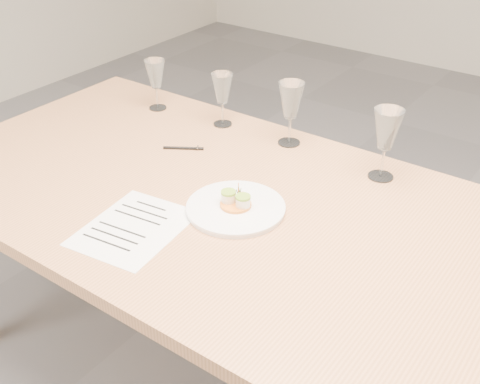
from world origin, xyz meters
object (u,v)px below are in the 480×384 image
Objects in this scene: ballpoint_pen at (184,148)px; wine_glass_2 at (291,102)px; dinner_plate at (236,207)px; wine_glass_1 at (222,90)px; wine_glass_0 at (155,75)px; recipe_sheet at (134,228)px; wine_glass_3 at (387,131)px; dining_table at (299,248)px.

wine_glass_2 is (0.25, 0.24, 0.14)m from ballpoint_pen.
wine_glass_1 is (-0.36, 0.42, 0.12)m from dinner_plate.
wine_glass_1 reaches higher than wine_glass_0.
dinner_plate is 1.45× the size of wine_glass_1.
wine_glass_3 is at bearing 49.45° from recipe_sheet.
ballpoint_pen is at bearing 106.42° from recipe_sheet.
wine_glass_2 reaches higher than dinner_plate.
wine_glass_0 reaches higher than ballpoint_pen.
recipe_sheet reaches higher than dining_table.
wine_glass_1 is (-0.55, 0.38, 0.20)m from dining_table.
wine_glass_3 reaches higher than wine_glass_1.
ballpoint_pen is at bearing -87.07° from wine_glass_1.
recipe_sheet is 0.46m from ballpoint_pen.
wine_glass_0 is 0.85× the size of wine_glass_3.
dining_table is at bearing -99.20° from wine_glass_3.
recipe_sheet is 1.51× the size of wine_glass_3.
dining_table is at bearing -23.21° from wine_glass_0.
recipe_sheet is 1.77× the size of wine_glass_0.
ballpoint_pen is at bearing -160.68° from wine_glass_3.
wine_glass_0 is at bearing -175.63° from wine_glass_2.
wine_glass_0 is (-0.48, 0.62, 0.13)m from recipe_sheet.
dining_table is 8.80× the size of dinner_plate.
dining_table is 12.90× the size of wine_glass_0.
wine_glass_2 is (-0.28, 0.40, 0.22)m from dining_table.
recipe_sheet is at bearing -123.32° from wine_glass_3.
wine_glass_3 is (0.34, -0.03, 0.00)m from wine_glass_2.
ballpoint_pen is at bearing 151.08° from dinner_plate.
dinner_plate is 1.47× the size of wine_glass_0.
wine_glass_2 is 0.34m from wine_glass_3.
wine_glass_0 is at bearing 120.54° from recipe_sheet.
dinner_plate is at bearing -169.09° from dining_table.
wine_glass_1 is at bearing -177.13° from wine_glass_2.
wine_glass_3 is at bearing -12.81° from ballpoint_pen.
dinner_plate is at bearing -31.22° from wine_glass_0.
wine_glass_1 is 0.86× the size of wine_glass_3.
ballpoint_pen is (-0.18, 0.42, 0.00)m from recipe_sheet.
wine_glass_2 is at bearing 2.87° from wine_glass_1.
wine_glass_1 is (-0.20, 0.64, 0.13)m from recipe_sheet.
wine_glass_1 is at bearing 5.78° from wine_glass_0.
dining_table is 0.93m from wine_glass_0.
wine_glass_0 is at bearing -179.22° from wine_glass_3.
dinner_plate is at bearing 45.80° from recipe_sheet.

